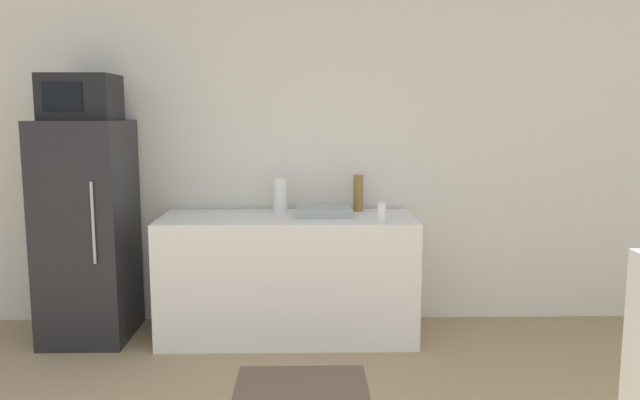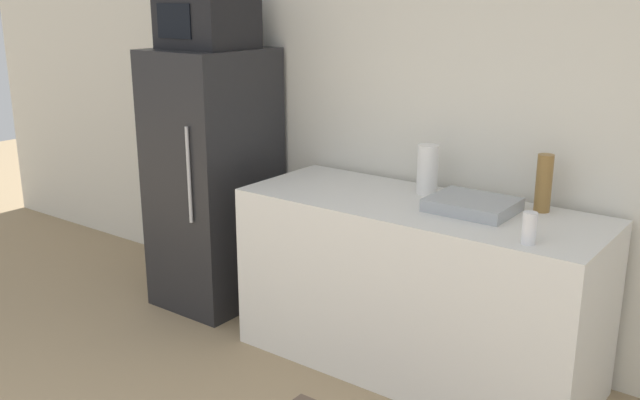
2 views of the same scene
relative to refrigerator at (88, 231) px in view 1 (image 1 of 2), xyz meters
The scene contains 9 objects.
wall_back 1.34m from the refrigerator, 18.54° to the left, with size 8.00×0.06×2.60m, color silver.
refrigerator is the anchor object (origin of this frame).
microwave 0.94m from the refrigerator, 106.70° to the right, with size 0.48×0.42×0.32m.
counter 1.47m from the refrigerator, ahead, with size 1.81×0.69×0.88m, color silver.
sink_basin 1.69m from the refrigerator, ahead, with size 0.39×0.32×0.06m, color #9EA3A8.
bottle_tall 1.98m from the refrigerator, ahead, with size 0.08×0.08×0.27m, color olive.
bottle_short 2.09m from the refrigerator, ahead, with size 0.06×0.06×0.13m, color silver.
paper_towel_roll 1.40m from the refrigerator, ahead, with size 0.11×0.11×0.25m, color white.
kitchen_rug 1.91m from the refrigerator, 28.66° to the right, with size 0.79×0.50×0.01m, color brown.
Camera 1 is at (0.40, -1.64, 1.62)m, focal length 35.00 mm.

